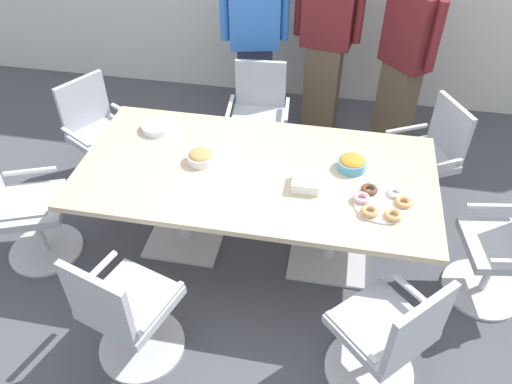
% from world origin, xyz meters
% --- Properties ---
extents(ground_plane, '(10.00, 10.00, 0.01)m').
position_xyz_m(ground_plane, '(0.00, 0.00, -0.01)').
color(ground_plane, '#4C4F56').
extents(conference_table, '(2.40, 1.20, 0.75)m').
position_xyz_m(conference_table, '(0.00, 0.00, 0.63)').
color(conference_table, '#CCB793').
rests_on(conference_table, ground).
extents(office_chair_0, '(0.68, 0.68, 0.91)m').
position_xyz_m(office_chair_0, '(-0.57, -1.04, 0.41)').
color(office_chair_0, silver).
rests_on(office_chair_0, ground).
extents(office_chair_1, '(0.76, 0.76, 0.91)m').
position_xyz_m(office_chair_1, '(0.91, -0.93, 0.41)').
color(office_chair_1, silver).
rests_on(office_chair_1, ground).
extents(office_chair_2, '(0.62, 0.62, 0.91)m').
position_xyz_m(office_chair_2, '(1.69, -0.11, 0.41)').
color(office_chair_2, silver).
rests_on(office_chair_2, ground).
extents(office_chair_3, '(0.73, 0.73, 0.91)m').
position_xyz_m(office_chair_3, '(1.22, 0.76, 0.41)').
color(office_chair_3, silver).
rests_on(office_chair_3, ground).
extents(office_chair_4, '(0.58, 0.58, 0.91)m').
position_xyz_m(office_chair_4, '(-0.18, 1.10, 0.41)').
color(office_chair_4, silver).
rests_on(office_chair_4, ground).
extents(office_chair_5, '(0.74, 0.74, 0.91)m').
position_xyz_m(office_chair_5, '(-1.44, 0.59, 0.41)').
color(office_chair_5, silver).
rests_on(office_chair_5, ground).
extents(office_chair_6, '(0.70, 0.70, 0.91)m').
position_xyz_m(office_chair_6, '(-1.61, -0.36, 0.41)').
color(office_chair_6, silver).
rests_on(office_chair_6, ground).
extents(person_standing_0, '(0.61, 0.31, 1.78)m').
position_xyz_m(person_standing_0, '(-0.33, 1.66, 0.93)').
color(person_standing_0, '#232842').
rests_on(person_standing_0, ground).
extents(person_standing_1, '(0.62, 0.28, 1.83)m').
position_xyz_m(person_standing_1, '(0.31, 1.74, 0.96)').
color(person_standing_1, brown).
rests_on(person_standing_1, ground).
extents(person_standing_2, '(0.48, 0.50, 1.70)m').
position_xyz_m(person_standing_2, '(1.01, 1.61, 0.89)').
color(person_standing_2, brown).
rests_on(person_standing_2, ground).
extents(snack_bowl_cookies, '(0.19, 0.19, 0.09)m').
position_xyz_m(snack_bowl_cookies, '(-0.39, 0.01, 0.79)').
color(snack_bowl_cookies, white).
rests_on(snack_bowl_cookies, conference_table).
extents(snack_bowl_chips_orange, '(0.19, 0.19, 0.10)m').
position_xyz_m(snack_bowl_chips_orange, '(0.63, 0.13, 0.80)').
color(snack_bowl_chips_orange, '#4C9EC6').
rests_on(snack_bowl_chips_orange, conference_table).
extents(donut_platter, '(0.36, 0.35, 0.04)m').
position_xyz_m(donut_platter, '(0.83, -0.20, 0.77)').
color(donut_platter, white).
rests_on(donut_platter, conference_table).
extents(plate_stack, '(0.24, 0.24, 0.05)m').
position_xyz_m(plate_stack, '(-0.81, 0.33, 0.77)').
color(plate_stack, white).
rests_on(plate_stack, conference_table).
extents(napkin_pile, '(0.18, 0.18, 0.07)m').
position_xyz_m(napkin_pile, '(0.35, -0.11, 0.79)').
color(napkin_pile, white).
rests_on(napkin_pile, conference_table).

